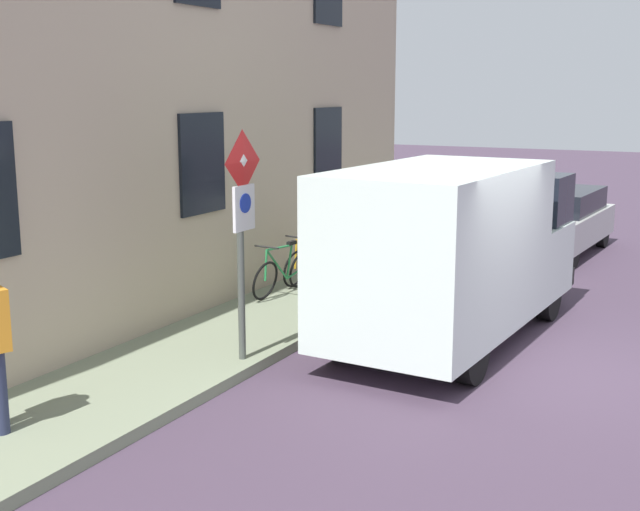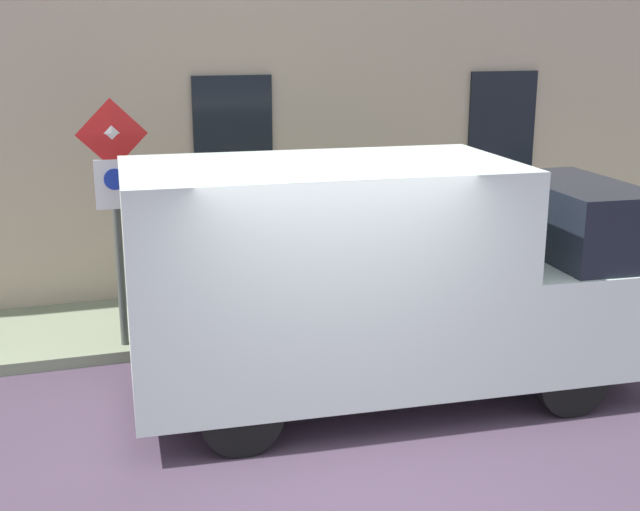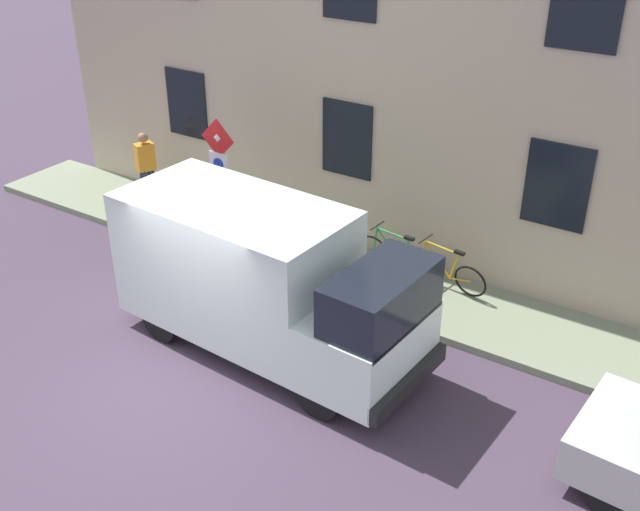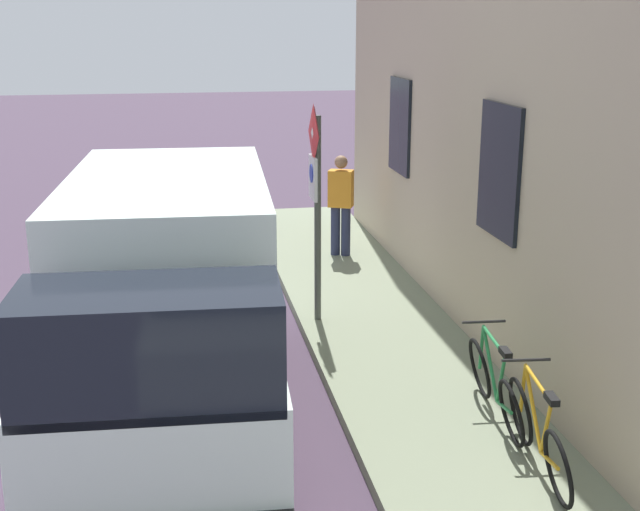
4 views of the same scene
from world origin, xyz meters
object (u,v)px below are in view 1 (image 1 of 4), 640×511
(sign_post_stacked, at_px, (243,214))
(parked_hatchback, at_px, (554,219))
(bicycle_green, at_px, (283,272))
(delivery_van, at_px, (454,248))
(bicycle_orange, at_px, (312,261))

(sign_post_stacked, height_order, parked_hatchback, sign_post_stacked)
(bicycle_green, bearing_deg, sign_post_stacked, 26.18)
(sign_post_stacked, height_order, delivery_van, sign_post_stacked)
(parked_hatchback, distance_m, bicycle_green, 7.13)
(parked_hatchback, xyz_separation_m, bicycle_green, (3.04, 6.45, -0.22))
(delivery_van, bearing_deg, parked_hatchback, 4.30)
(bicycle_orange, xyz_separation_m, bicycle_green, (-0.00, 1.02, 0.00))
(delivery_van, relative_size, bicycle_orange, 3.17)
(parked_hatchback, bearing_deg, delivery_van, 4.60)
(delivery_van, height_order, parked_hatchback, delivery_van)
(bicycle_green, bearing_deg, delivery_van, 81.11)
(parked_hatchback, xyz_separation_m, bicycle_orange, (3.04, 5.42, -0.22))
(delivery_van, relative_size, bicycle_green, 3.16)
(delivery_van, bearing_deg, sign_post_stacked, 145.22)
(sign_post_stacked, xyz_separation_m, parked_hatchback, (-1.76, -9.64, -1.27))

